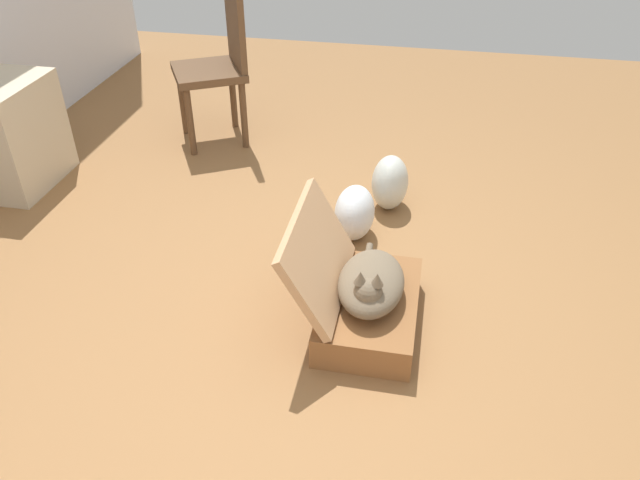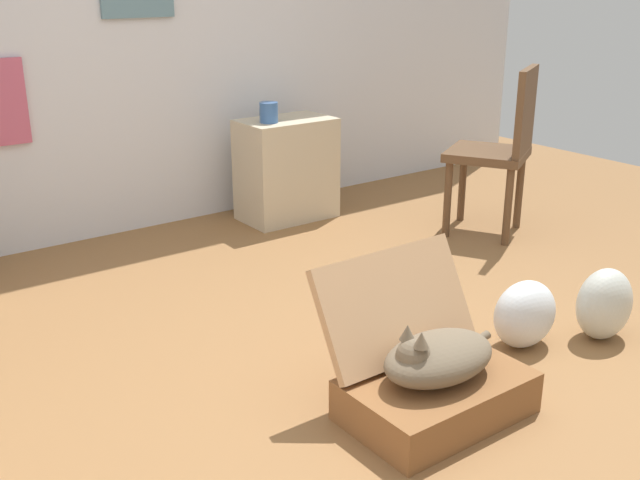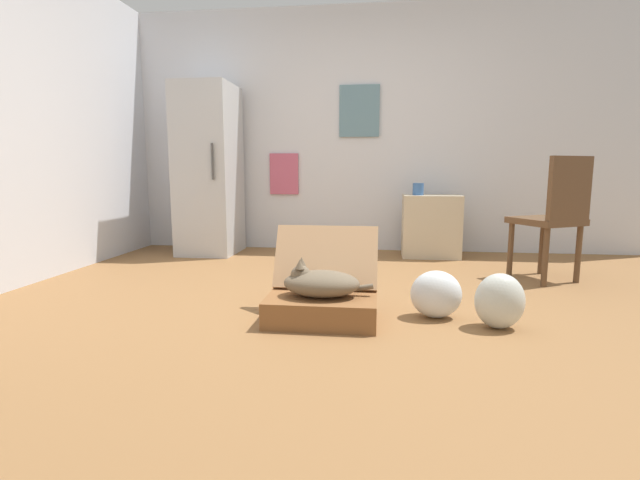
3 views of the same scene
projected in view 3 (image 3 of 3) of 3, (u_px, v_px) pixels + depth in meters
The scene contains 12 objects.
ground_plane at pixel (335, 305), 3.05m from camera, with size 7.68×7.68×0.00m, color olive.
wall_back at pixel (355, 131), 5.07m from camera, with size 6.40×0.15×2.60m.
wall_left at pixel (35, 117), 3.70m from camera, with size 0.12×4.80×2.60m, color silver.
suitcase_base at pixel (322, 309), 2.70m from camera, with size 0.64×0.41×0.15m, color brown.
suitcase_lid at pixel (326, 257), 2.88m from camera, with size 0.64×0.41×0.04m, color tan.
cat at pixel (320, 283), 2.68m from camera, with size 0.52×0.28×0.22m.
plastic_bag_white at pixel (436, 294), 2.77m from camera, with size 0.30×0.21×0.29m, color silver.
plastic_bag_clear at pixel (500, 301), 2.58m from camera, with size 0.27×0.20×0.31m, color silver.
refrigerator at pixel (209, 171), 4.87m from camera, with size 0.57×0.69×1.75m.
side_table at pixel (431, 226), 4.72m from camera, with size 0.57×0.36×0.63m, color beige.
vase_tall at pixel (418, 189), 4.65m from camera, with size 0.11×0.11×0.12m, color #38609E.
chair at pixel (554, 215), 3.61m from camera, with size 0.59×0.59×0.98m.
Camera 3 is at (0.27, -2.94, 0.87)m, focal length 26.07 mm.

